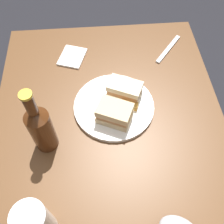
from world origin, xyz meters
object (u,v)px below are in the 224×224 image
at_px(pint_glass, 37,224).
at_px(napkin, 72,57).
at_px(plate, 114,106).
at_px(sandwich_half_right, 125,90).
at_px(sandwich_half_left, 115,113).
at_px(cider_bottle, 41,127).
at_px(fork, 168,49).

height_order(pint_glass, napkin, pint_glass).
height_order(plate, sandwich_half_right, sandwich_half_right).
relative_size(sandwich_half_left, pint_glass, 0.84).
bearing_deg(plate, sandwich_half_left, -2.85).
height_order(pint_glass, cider_bottle, cider_bottle).
height_order(plate, sandwich_half_left, sandwich_half_left).
xyz_separation_m(plate, pint_glass, (0.37, -0.22, 0.06)).
distance_m(plate, sandwich_half_left, 0.07).
height_order(sandwich_half_left, fork, sandwich_half_left).
bearing_deg(sandwich_half_left, plate, 177.15).
xyz_separation_m(sandwich_half_left, sandwich_half_right, (-0.09, 0.04, -0.00)).
bearing_deg(sandwich_half_left, napkin, -155.24).
relative_size(sandwich_half_left, fork, 0.71).
bearing_deg(napkin, plate, 29.78).
distance_m(plate, cider_bottle, 0.26).
xyz_separation_m(sandwich_half_right, napkin, (-0.21, -0.18, -0.04)).
distance_m(sandwich_half_right, napkin, 0.28).
bearing_deg(cider_bottle, plate, 118.16).
distance_m(sandwich_half_left, fork, 0.40).
bearing_deg(sandwich_half_right, napkin, -139.36).
bearing_deg(cider_bottle, napkin, 168.26).
xyz_separation_m(sandwich_half_left, fork, (-0.32, 0.24, -0.04)).
bearing_deg(pint_glass, sandwich_half_left, 145.45).
bearing_deg(sandwich_half_left, cider_bottle, -73.75).
xyz_separation_m(napkin, fork, (-0.01, 0.38, -0.00)).
xyz_separation_m(plate, sandwich_half_right, (-0.04, 0.04, 0.04)).
xyz_separation_m(sandwich_half_left, pint_glass, (0.31, -0.22, 0.02)).
relative_size(sandwich_half_right, cider_bottle, 0.51).
relative_size(pint_glass, cider_bottle, 0.60).
distance_m(pint_glass, cider_bottle, 0.25).
bearing_deg(napkin, cider_bottle, -11.74).
distance_m(plate, fork, 0.36).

